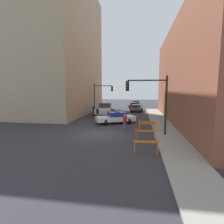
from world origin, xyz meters
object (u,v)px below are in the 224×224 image
at_px(pedestrian_sidewalk, 125,122).
at_px(barrier_corner, 146,124).
at_px(parked_car_mid, 134,105).
at_px(barrier_back, 147,126).
at_px(barrier_mid, 145,134).
at_px(traffic_light_far, 100,94).
at_px(pedestrian_corner, 93,110).
at_px(barrier_front, 146,145).
at_px(police_car, 116,118).
at_px(parked_car_far, 136,103).
at_px(parked_car_near, 137,108).
at_px(white_truck, 104,109).
at_px(pedestrian_crossing, 97,113).
at_px(traffic_light_near, 153,96).

relative_size(pedestrian_sidewalk, barrier_corner, 1.05).
xyz_separation_m(parked_car_mid, barrier_back, (2.08, -22.32, -0.06)).
distance_m(parked_car_mid, barrier_back, 22.42).
distance_m(parked_car_mid, barrier_mid, 25.62).
distance_m(traffic_light_far, pedestrian_corner, 4.15).
bearing_deg(barrier_front, traffic_light_far, 110.73).
xyz_separation_m(traffic_light_far, pedestrian_sidewalk, (5.48, -13.14, -2.54)).
height_order(police_car, pedestrian_corner, pedestrian_corner).
distance_m(barrier_front, barrier_mid, 2.96).
bearing_deg(pedestrian_corner, parked_car_mid, -143.16).
xyz_separation_m(traffic_light_far, police_car, (4.06, -9.46, -2.67)).
bearing_deg(parked_car_far, barrier_mid, -90.97).
distance_m(police_car, barrier_mid, 7.79).
xyz_separation_m(pedestrian_sidewalk, barrier_back, (2.19, -0.12, -0.24)).
bearing_deg(barrier_back, barrier_mid, -94.93).
height_order(parked_car_near, pedestrian_sidewalk, pedestrian_sidewalk).
height_order(white_truck, barrier_corner, white_truck).
xyz_separation_m(white_truck, parked_car_near, (5.21, 5.21, -0.23)).
bearing_deg(parked_car_near, pedestrian_corner, -133.44).
bearing_deg(barrier_back, police_car, 133.56).
bearing_deg(pedestrian_corner, barrier_mid, 93.48).
distance_m(white_truck, barrier_corner, 12.00).
xyz_separation_m(parked_car_mid, pedestrian_crossing, (-4.54, -15.64, 0.19)).
bearing_deg(white_truck, pedestrian_crossing, -92.10).
height_order(police_car, barrier_front, police_car).
height_order(traffic_light_far, barrier_back, traffic_light_far).
relative_size(pedestrian_crossing, pedestrian_sidewalk, 1.00).
bearing_deg(parked_car_near, traffic_light_near, -80.80).
relative_size(pedestrian_sidewalk, barrier_back, 1.04).
xyz_separation_m(police_car, barrier_mid, (3.33, -7.04, -0.11)).
relative_size(traffic_light_far, white_truck, 0.96).
height_order(police_car, pedestrian_sidewalk, pedestrian_sidewalk).
relative_size(white_truck, pedestrian_corner, 3.27).
bearing_deg(barrier_corner, police_car, 141.37).
xyz_separation_m(barrier_back, barrier_corner, (-0.06, 0.96, 0.00)).
bearing_deg(parked_car_far, pedestrian_corner, -112.14).
height_order(parked_car_mid, barrier_corner, parked_car_mid).
bearing_deg(barrier_mid, white_truck, 113.63).
xyz_separation_m(parked_car_mid, barrier_mid, (1.80, -25.56, -0.06)).
relative_size(parked_car_near, pedestrian_sidewalk, 2.66).
bearing_deg(barrier_mid, pedestrian_sidewalk, 119.70).
bearing_deg(pedestrian_corner, police_car, 98.81).
bearing_deg(barrier_corner, traffic_light_far, 121.78).
bearing_deg(police_car, pedestrian_crossing, 21.35).
relative_size(pedestrian_corner, barrier_corner, 1.05).
xyz_separation_m(parked_car_far, barrier_front, (1.43, -35.12, -0.06)).
bearing_deg(pedestrian_corner, traffic_light_near, 99.76).
distance_m(white_truck, barrier_back, 12.85).
distance_m(pedestrian_crossing, pedestrian_sidewalk, 7.91).
xyz_separation_m(police_car, parked_car_mid, (1.54, 18.52, -0.05)).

